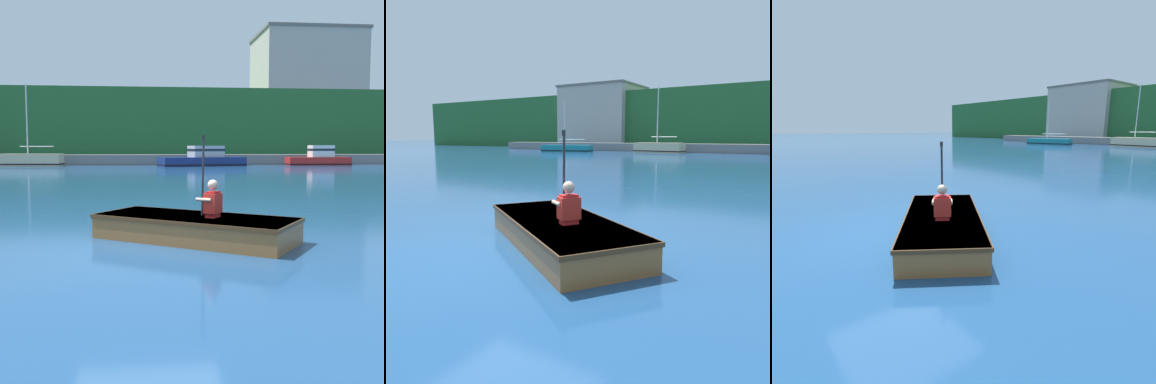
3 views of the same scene
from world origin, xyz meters
TOP-DOWN VIEW (x-y plane):
  - ground_plane at (0.00, 0.00)m, footprint 300.00×300.00m
  - shoreline_ridge at (0.00, 54.98)m, footprint 120.00×20.00m
  - waterfront_office_block_center at (19.23, 49.82)m, footprint 11.80×9.96m
  - marina_dock at (0.00, 36.11)m, footprint 62.65×2.40m
  - moored_boat_dock_west_inner at (14.90, 33.07)m, footprint 5.49×1.76m
  - moored_boat_dock_center_far at (4.75, 32.41)m, footprint 7.47×4.07m
  - moored_boat_dock_east_inner at (-9.39, 33.49)m, footprint 5.20×2.29m
  - rowboat_foreground at (0.73, 0.56)m, footprint 3.48×2.96m
  - person_paddler at (1.03, 0.36)m, footprint 0.45×0.45m

SIDE VIEW (x-z plane):
  - ground_plane at x=0.00m, z-range 0.00..0.00m
  - rowboat_foreground at x=0.73m, z-range 0.03..0.44m
  - marina_dock at x=0.00m, z-range 0.00..0.90m
  - moored_boat_dock_east_inner at x=-9.39m, z-range -2.84..3.84m
  - moored_boat_dock_center_far at x=4.75m, z-range -0.24..1.44m
  - moored_boat_dock_west_inner at x=14.90m, z-range -0.26..1.47m
  - person_paddler at x=1.03m, z-range 0.03..1.35m
  - shoreline_ridge at x=0.00m, z-range 0.00..8.00m
  - waterfront_office_block_center at x=19.23m, z-range 0.01..15.03m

